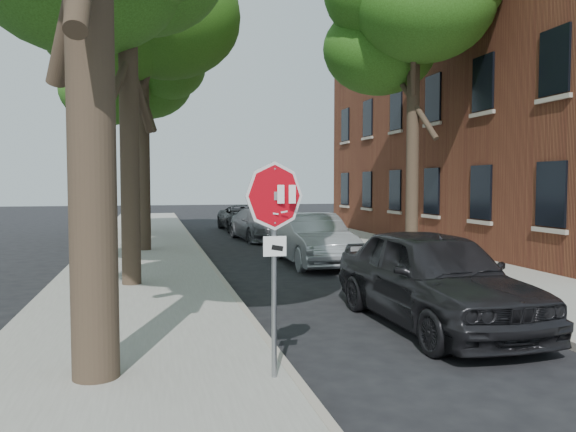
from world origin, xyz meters
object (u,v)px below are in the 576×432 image
Objects in this scene: stop_sign at (274,227)px; tree_right at (412,34)px; apartment_building at (546,60)px; tree_far at (137,83)px; car_c at (260,225)px; tree_mid_b at (140,26)px; car_b at (312,239)px; car_d at (244,218)px; car_a at (433,277)px.

tree_right is (6.68, 10.14, 5.26)m from stop_sign.
apartment_building is 2.17× the size of tree_far.
tree_mid_b is at bearing -151.86° from car_c.
car_b is at bearing -64.76° from tree_far.
car_b is at bearing -40.58° from tree_mid_b.
stop_sign is 17.85m from car_c.
tree_far is 14.04m from car_b.
car_c reaches higher than car_d.
apartment_building is 18.18m from tree_far.
car_d is at bearing 81.73° from car_c.
car_b is at bearing -159.87° from apartment_building.
car_a is at bearing -67.09° from tree_mid_b.
tree_far is 9.08m from car_c.
tree_far is at bearing 114.26° from car_b.
stop_sign reaches higher than car_a.
car_d is (0.00, 12.77, -0.10)m from car_b.
tree_far is 1.87× the size of car_a.
tree_mid_b is 9.42m from car_c.
stop_sign is 13.23m from tree_right.
car_b is 1.01× the size of car_c.
stop_sign is at bearing -146.67° from car_a.
car_c is at bearing 90.13° from car_b.
tree_right reaches higher than car_c.
car_a is 1.06× the size of car_b.
tree_far is 8.56m from car_d.
car_d is at bearing 143.01° from apartment_building.
car_d is at bearing 81.70° from stop_sign.
car_d is at bearing 88.92° from car_a.
car_c is (5.17, -3.61, -6.53)m from tree_far.
car_b is (5.32, -11.29, -6.44)m from tree_far.
tree_right reaches higher than stop_sign.
car_b is at bearing -175.09° from tree_right.
tree_far reaches higher than car_b.
apartment_building is 4.30× the size of car_c.
car_a is (-11.40, -11.77, -6.80)m from apartment_building.
apartment_building is at bearing -23.47° from car_c.
tree_far reaches higher than car_d.
apartment_building is at bearing -0.43° from tree_mid_b.
car_b is at bearing -95.48° from car_c.
tree_right is at bearing -154.13° from apartment_building.
apartment_building reaches higher than car_a.
apartment_building is 13.95m from car_b.
stop_sign is (-14.70, -14.03, -5.71)m from apartment_building.
apartment_building is 16.43m from tree_mid_b.
stop_sign is 0.52× the size of car_a.
tree_far and tree_right have the same top height.
tree_right is 1.99× the size of car_c.
apartment_building is at bearing -38.94° from car_d.
car_c is (-11.55, 3.50, -6.97)m from apartment_building.
stop_sign is at bearing -84.54° from tree_far.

